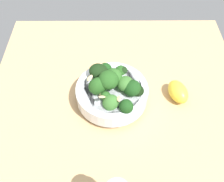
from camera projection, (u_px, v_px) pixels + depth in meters
The scene contains 3 objects.
ground_plane at pixel (118, 105), 68.75cm from camera, with size 67.06×67.06×4.15cm, color tan.
bowl_of_broccoli at pixel (113, 90), 63.90cm from camera, with size 17.62×17.62×10.72cm.
lemon_wedge at pixel (178, 92), 66.28cm from camera, with size 7.01×4.47×4.18cm, color yellow.
Camera 1 is at (1.77, 40.15, 53.86)cm, focal length 42.03 mm.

